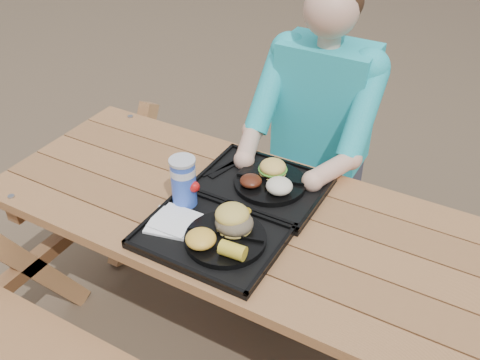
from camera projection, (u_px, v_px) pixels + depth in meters
The scene contains 18 objects.
ground at pixel (240, 347), 2.28m from camera, with size 60.00×60.00×0.00m, color #999999.
picnic_table at pixel (240, 286), 2.07m from camera, with size 1.80×1.49×0.75m, color #999999, non-canonical shape.
tray_near at pixel (212, 237), 1.72m from camera, with size 0.45×0.35×0.02m, color black.
tray_far at pixel (261, 186), 1.94m from camera, with size 0.45×0.35×0.02m, color black.
plate_near at pixel (225, 239), 1.68m from camera, with size 0.26×0.26×0.02m, color black.
plate_far at pixel (270, 183), 1.93m from camera, with size 0.26×0.26×0.02m, color black.
napkin_stack at pixel (171, 222), 1.75m from camera, with size 0.14×0.14×0.02m, color white.
soda_cup at pixel (184, 183), 1.80m from camera, with size 0.08×0.08×0.17m, color blue.
condiment_bbq at pixel (229, 208), 1.80m from camera, with size 0.05×0.05×0.03m, color #330905.
condiment_mustard at pixel (245, 214), 1.78m from camera, with size 0.05×0.05×0.03m, color gold.
sandwich at pixel (234, 214), 1.67m from camera, with size 0.12×0.12×0.12m, color #E4BF50, non-canonical shape.
mac_cheese at pixel (201, 239), 1.63m from camera, with size 0.10×0.10×0.05m, color yellow.
corn_cob at pixel (233, 250), 1.59m from camera, with size 0.08×0.08×0.05m, color yellow, non-canonical shape.
cutlery_far at pixel (224, 169), 2.01m from camera, with size 0.03×0.15×0.01m, color black.
burger at pixel (273, 164), 1.93m from camera, with size 0.10×0.10×0.09m, color #F7C357, non-canonical shape.
baked_beans at pixel (251, 181), 1.89m from camera, with size 0.08×0.08×0.04m, color #4F1E0F.
potato_salad at pixel (279, 186), 1.85m from camera, with size 0.09×0.09×0.05m, color white.
diner at pixel (318, 152), 2.35m from camera, with size 0.48×0.84×1.28m, color teal, non-canonical shape.
Camera 1 is at (0.70, -1.25, 1.92)m, focal length 40.00 mm.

